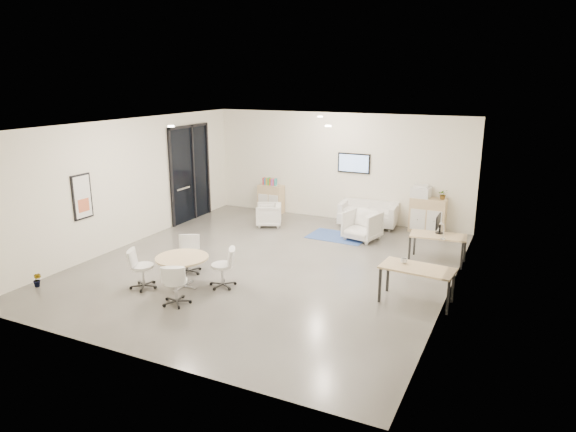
{
  "coord_description": "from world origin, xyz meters",
  "views": [
    {
      "loc": [
        5.21,
        -9.88,
        4.17
      ],
      "look_at": [
        0.29,
        0.4,
        1.1
      ],
      "focal_mm": 32.0,
      "sensor_mm": 36.0,
      "label": 1
    }
  ],
  "objects_px": {
    "armchair_right": "(362,224)",
    "sideboard_right": "(428,215)",
    "loveseat": "(368,215)",
    "sideboard_left": "(271,199)",
    "desk_front": "(417,271)",
    "round_table": "(182,261)",
    "armchair_left": "(269,214)",
    "desk_rear": "(438,238)"
  },
  "relations": [
    {
      "from": "armchair_left",
      "to": "desk_rear",
      "type": "xyz_separation_m",
      "value": [
        4.97,
        -1.0,
        0.23
      ]
    },
    {
      "from": "desk_rear",
      "to": "loveseat",
      "type": "bearing_deg",
      "value": 131.03
    },
    {
      "from": "loveseat",
      "to": "desk_rear",
      "type": "height_order",
      "value": "loveseat"
    },
    {
      "from": "sideboard_right",
      "to": "loveseat",
      "type": "xyz_separation_m",
      "value": [
        -1.66,
        -0.15,
        -0.15
      ]
    },
    {
      "from": "sideboard_left",
      "to": "loveseat",
      "type": "height_order",
      "value": "sideboard_left"
    },
    {
      "from": "sideboard_left",
      "to": "armchair_left",
      "type": "bearing_deg",
      "value": -65.33
    },
    {
      "from": "round_table",
      "to": "sideboard_left",
      "type": "bearing_deg",
      "value": 100.72
    },
    {
      "from": "desk_rear",
      "to": "desk_front",
      "type": "xyz_separation_m",
      "value": [
        0.04,
        -2.48,
        0.05
      ]
    },
    {
      "from": "sideboard_left",
      "to": "desk_front",
      "type": "relative_size",
      "value": 0.63
    },
    {
      "from": "armchair_left",
      "to": "sideboard_left",
      "type": "bearing_deg",
      "value": -179.88
    },
    {
      "from": "loveseat",
      "to": "round_table",
      "type": "distance_m",
      "value": 6.37
    },
    {
      "from": "desk_front",
      "to": "round_table",
      "type": "distance_m",
      "value": 4.67
    },
    {
      "from": "sideboard_left",
      "to": "desk_rear",
      "type": "bearing_deg",
      "value": -23.09
    },
    {
      "from": "armchair_right",
      "to": "armchair_left",
      "type": "bearing_deg",
      "value": -169.65
    },
    {
      "from": "armchair_left",
      "to": "armchair_right",
      "type": "height_order",
      "value": "armchair_right"
    },
    {
      "from": "armchair_left",
      "to": "desk_front",
      "type": "height_order",
      "value": "armchair_left"
    },
    {
      "from": "desk_front",
      "to": "sideboard_left",
      "type": "bearing_deg",
      "value": 143.93
    },
    {
      "from": "armchair_right",
      "to": "sideboard_right",
      "type": "bearing_deg",
      "value": 58.59
    },
    {
      "from": "armchair_right",
      "to": "round_table",
      "type": "distance_m",
      "value": 5.24
    },
    {
      "from": "armchair_left",
      "to": "round_table",
      "type": "relative_size",
      "value": 0.67
    },
    {
      "from": "desk_rear",
      "to": "desk_front",
      "type": "distance_m",
      "value": 2.48
    },
    {
      "from": "desk_front",
      "to": "sideboard_right",
      "type": "bearing_deg",
      "value": 103.19
    },
    {
      "from": "sideboard_left",
      "to": "armchair_right",
      "type": "relative_size",
      "value": 1.04
    },
    {
      "from": "armchair_right",
      "to": "desk_front",
      "type": "height_order",
      "value": "armchair_right"
    },
    {
      "from": "round_table",
      "to": "desk_front",
      "type": "bearing_deg",
      "value": 16.42
    },
    {
      "from": "sideboard_right",
      "to": "round_table",
      "type": "relative_size",
      "value": 0.9
    },
    {
      "from": "sideboard_left",
      "to": "sideboard_right",
      "type": "xyz_separation_m",
      "value": [
        4.93,
        -0.03,
        0.04
      ]
    },
    {
      "from": "loveseat",
      "to": "sideboard_left",
      "type": "bearing_deg",
      "value": 172.19
    },
    {
      "from": "sideboard_right",
      "to": "desk_front",
      "type": "distance_m",
      "value": 4.9
    },
    {
      "from": "sideboard_right",
      "to": "armchair_right",
      "type": "bearing_deg",
      "value": -133.92
    },
    {
      "from": "sideboard_left",
      "to": "sideboard_right",
      "type": "distance_m",
      "value": 4.93
    },
    {
      "from": "sideboard_left",
      "to": "sideboard_right",
      "type": "height_order",
      "value": "sideboard_right"
    },
    {
      "from": "loveseat",
      "to": "desk_rear",
      "type": "relative_size",
      "value": 1.29
    },
    {
      "from": "armchair_right",
      "to": "desk_front",
      "type": "relative_size",
      "value": 0.61
    },
    {
      "from": "sideboard_right",
      "to": "round_table",
      "type": "xyz_separation_m",
      "value": [
        -3.76,
        -6.17,
        0.09
      ]
    },
    {
      "from": "armchair_left",
      "to": "desk_rear",
      "type": "height_order",
      "value": "armchair_left"
    },
    {
      "from": "loveseat",
      "to": "desk_front",
      "type": "xyz_separation_m",
      "value": [
        2.38,
        -4.69,
        0.3
      ]
    },
    {
      "from": "armchair_left",
      "to": "armchair_right",
      "type": "relative_size",
      "value": 0.84
    },
    {
      "from": "armchair_right",
      "to": "sideboard_left",
      "type": "bearing_deg",
      "value": 169.28
    },
    {
      "from": "desk_rear",
      "to": "desk_front",
      "type": "height_order",
      "value": "desk_front"
    },
    {
      "from": "loveseat",
      "to": "desk_front",
      "type": "height_order",
      "value": "loveseat"
    },
    {
      "from": "sideboard_left",
      "to": "armchair_left",
      "type": "xyz_separation_m",
      "value": [
        0.64,
        -1.4,
        -0.08
      ]
    }
  ]
}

